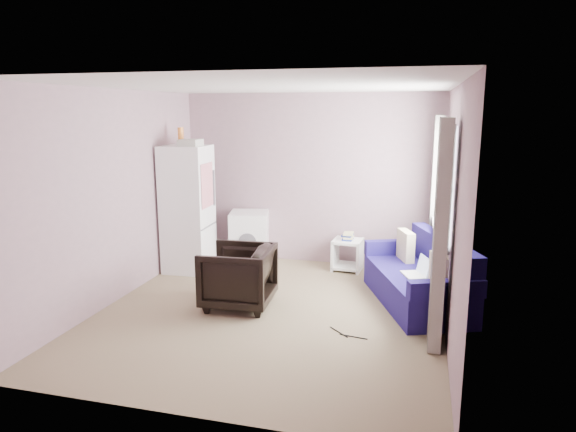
# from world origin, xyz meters

# --- Properties ---
(room) EXTENTS (3.84, 4.24, 2.54)m
(room) POSITION_xyz_m (0.02, 0.01, 1.25)
(room) COLOR #857357
(room) RESTS_ON ground
(armchair) EXTENTS (0.76, 0.81, 0.79)m
(armchair) POSITION_xyz_m (-0.42, 0.10, 0.40)
(armchair) COLOR black
(armchair) RESTS_ON ground
(fridge) EXTENTS (0.64, 0.63, 2.02)m
(fridge) POSITION_xyz_m (-1.57, 1.23, 0.90)
(fridge) COLOR white
(fridge) RESTS_ON ground
(washing_machine) EXTENTS (0.66, 0.66, 0.78)m
(washing_machine) POSITION_xyz_m (-0.85, 1.78, 0.40)
(washing_machine) COLOR white
(washing_machine) RESTS_ON ground
(side_table) EXTENTS (0.43, 0.43, 0.55)m
(side_table) POSITION_xyz_m (0.62, 1.80, 0.26)
(side_table) COLOR white
(side_table) RESTS_ON ground
(sofa) EXTENTS (1.39, 1.94, 0.79)m
(sofa) POSITION_xyz_m (1.64, 0.71, 0.29)
(sofa) COLOR navy
(sofa) RESTS_ON ground
(window_dressing) EXTENTS (0.17, 2.62, 2.18)m
(window_dressing) POSITION_xyz_m (1.78, 0.70, 1.11)
(window_dressing) COLOR white
(window_dressing) RESTS_ON ground
(floor_cables) EXTENTS (0.41, 0.21, 0.01)m
(floor_cables) POSITION_xyz_m (0.92, -0.38, 0.01)
(floor_cables) COLOR black
(floor_cables) RESTS_ON ground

